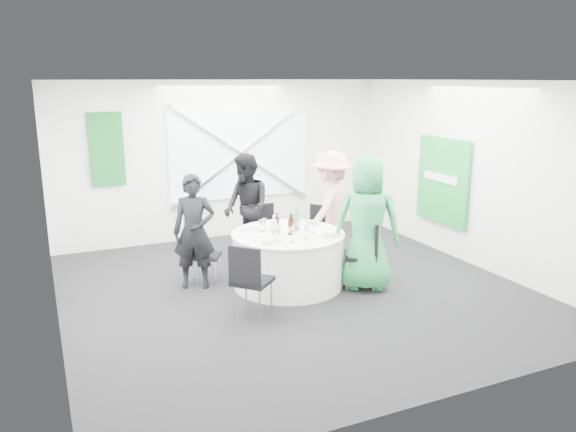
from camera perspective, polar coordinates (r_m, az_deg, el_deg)
name	(u,v)px	position (r m, az deg, el deg)	size (l,w,h in m)	color
floor	(294,290)	(7.77, 0.61, -7.50)	(6.00, 6.00, 0.00)	black
ceiling	(295,80)	(7.24, 0.67, 13.61)	(6.00, 6.00, 0.00)	silver
wall_back	(224,160)	(10.14, -6.55, 5.67)	(6.00, 6.00, 0.00)	white
wall_front	(444,253)	(4.91, 15.59, -3.65)	(6.00, 6.00, 0.00)	white
wall_left	(47,212)	(6.72, -23.25, 0.41)	(6.00, 6.00, 0.00)	white
wall_right	(472,174)	(9.04, 18.20, 4.06)	(6.00, 6.00, 0.00)	white
window_panel	(240,154)	(10.18, -4.88, 6.31)	(2.60, 0.03, 1.60)	white
window_brace_a	(241,154)	(10.15, -4.81, 6.28)	(0.05, 0.05, 3.16)	silver
window_brace_b	(241,154)	(10.15, -4.81, 6.28)	(0.05, 0.05, 3.16)	silver
green_banner	(106,149)	(9.64, -17.97, 6.46)	(0.55, 0.04, 1.20)	#135F23
green_sign	(442,181)	(9.48, 15.41, 3.46)	(0.05, 1.20, 1.40)	green
banquet_table	(288,259)	(7.82, 0.00, -4.41)	(1.56, 1.56, 0.76)	white
chair_back	(264,229)	(8.75, -2.45, -1.34)	(0.45, 0.45, 0.92)	black
chair_back_left	(201,251)	(7.98, -8.83, -3.49)	(0.51, 0.50, 0.82)	black
chair_back_right	(319,230)	(8.76, 3.15, -1.42)	(0.58, 0.58, 0.90)	black
chair_front_right	(367,249)	(7.75, 8.00, -3.38)	(0.58, 0.58, 0.94)	black
chair_front_left	(249,276)	(6.69, -3.97, -6.10)	(0.60, 0.60, 0.94)	black
person_man_back_left	(194,232)	(7.75, -9.50, -1.58)	(0.58, 0.38, 1.58)	black
person_man_back	(246,208)	(8.78, -4.24, 0.80)	(0.83, 0.45, 1.70)	black
person_woman_pink	(331,207)	(8.75, 4.38, 0.91)	(1.13, 0.53, 1.75)	pink
person_woman_green	(367,223)	(7.64, 8.01, -0.75)	(0.90, 0.59, 1.84)	green
plate_back	(275,224)	(8.16, -1.38, -0.80)	(0.28, 0.28, 0.01)	silver
plate_back_left	(249,230)	(7.86, -3.95, -1.39)	(0.29, 0.29, 0.01)	silver
plate_back_right	(312,223)	(8.18, 2.48, -0.69)	(0.26, 0.26, 0.04)	silver
plate_front_right	(330,235)	(7.56, 4.24, -1.95)	(0.28, 0.28, 0.04)	silver
plate_front_left	(273,242)	(7.27, -1.54, -2.64)	(0.27, 0.27, 0.01)	silver
napkin	(270,240)	(7.22, -1.86, -2.48)	(0.19, 0.13, 0.05)	white
beer_bottle_a	(277,225)	(7.72, -1.12, -0.87)	(0.06, 0.06, 0.28)	#341909
beer_bottle_b	(290,224)	(7.79, 0.25, -0.85)	(0.06, 0.06, 0.25)	#341909
beer_bottle_c	(292,225)	(7.74, 0.40, -0.95)	(0.06, 0.06, 0.25)	#341909
beer_bottle_d	(290,228)	(7.59, 0.22, -1.20)	(0.06, 0.06, 0.26)	#341909
green_water_bottle	(297,222)	(7.81, 0.94, -0.57)	(0.08, 0.08, 0.32)	#3FA456
clear_water_bottle	(274,228)	(7.49, -1.45, -1.28)	(0.08, 0.08, 0.30)	white
wine_glass_a	(279,232)	(7.29, -0.90, -1.63)	(0.07, 0.07, 0.17)	white
wine_glass_b	(313,224)	(7.68, 2.59, -0.83)	(0.07, 0.07, 0.17)	white
wine_glass_c	(273,230)	(7.40, -1.58, -1.40)	(0.07, 0.07, 0.17)	white
wine_glass_d	(293,232)	(7.27, 0.48, -1.68)	(0.07, 0.07, 0.17)	white
wine_glass_e	(306,229)	(7.43, 1.89, -1.34)	(0.07, 0.07, 0.17)	white
wine_glass_f	(261,223)	(7.72, -2.75, -0.75)	(0.07, 0.07, 0.17)	white
wine_glass_g	(264,222)	(7.80, -2.42, -0.59)	(0.07, 0.07, 0.17)	white
fork_a	(255,241)	(7.35, -3.34, -2.52)	(0.01, 0.15, 0.01)	silver
knife_a	(283,245)	(7.16, -0.51, -2.94)	(0.01, 0.15, 0.01)	silver
fork_b	(325,239)	(7.44, 3.81, -2.32)	(0.01, 0.15, 0.01)	silver
knife_b	(330,233)	(7.69, 4.29, -1.78)	(0.01, 0.15, 0.01)	silver
fork_c	(321,227)	(8.03, 3.41, -1.09)	(0.01, 0.15, 0.01)	silver
knife_c	(302,223)	(8.23, 1.39, -0.70)	(0.01, 0.15, 0.01)	silver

